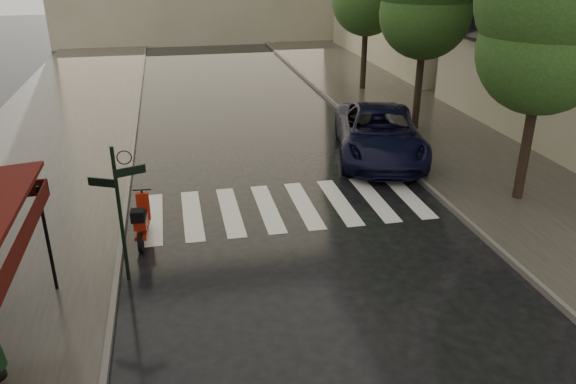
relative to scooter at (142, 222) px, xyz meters
name	(u,v)px	position (x,y,z in m)	size (l,w,h in m)	color
ground	(191,361)	(0.91, -4.79, -0.52)	(120.00, 120.00, 0.00)	black
sidewalk_near	(44,153)	(-3.59, 7.21, -0.46)	(6.00, 60.00, 0.12)	#38332D
sidewalk_far	(432,128)	(11.16, 7.21, -0.46)	(5.50, 60.00, 0.12)	#38332D
curb_near	(133,147)	(-0.54, 7.21, -0.45)	(0.12, 60.00, 0.16)	#595651
curb_far	(366,132)	(8.36, 7.21, -0.45)	(0.12, 60.00, 0.16)	#595651
crosswalk	(286,206)	(3.89, 1.21, -0.52)	(7.85, 3.20, 0.01)	silver
signpost	(119,204)	(-0.28, -1.79, 1.31)	(1.17, 0.29, 3.10)	black
tree_near	(551,9)	(10.51, 0.21, 4.80)	(3.80, 3.80, 7.99)	black
scooter	(142,222)	(0.00, 0.00, 0.00)	(0.48, 1.71, 1.12)	black
parked_car	(379,133)	(7.91, 4.65, 0.32)	(2.80, 6.07, 1.69)	black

